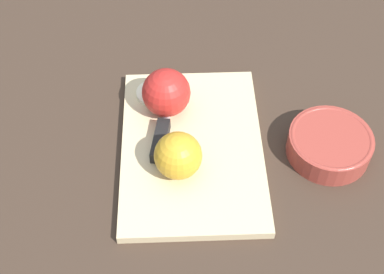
{
  "coord_description": "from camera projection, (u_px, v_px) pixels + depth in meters",
  "views": [
    {
      "loc": [
        -0.52,
        -0.01,
        0.68
      ],
      "look_at": [
        0.0,
        0.0,
        0.04
      ],
      "focal_mm": 50.0,
      "sensor_mm": 36.0,
      "label": 1
    }
  ],
  "objects": [
    {
      "name": "knife",
      "position": [
        161.0,
        135.0,
        0.84
      ],
      "size": [
        0.16,
        0.04,
        0.02
      ],
      "rotation": [
        0.0,
        0.0,
        -0.12
      ],
      "color": "silver",
      "rests_on": "cutting_board"
    },
    {
      "name": "apple_slice",
      "position": [
        153.0,
        93.0,
        0.91
      ],
      "size": [
        0.06,
        0.06,
        0.01
      ],
      "color": "beige",
      "rests_on": "cutting_board"
    },
    {
      "name": "ground_plane",
      "position": [
        192.0,
        151.0,
        0.85
      ],
      "size": [
        4.0,
        4.0,
        0.0
      ],
      "primitive_type": "plane",
      "color": "#38281E"
    },
    {
      "name": "bowl",
      "position": [
        330.0,
        145.0,
        0.83
      ],
      "size": [
        0.13,
        0.13,
        0.04
      ],
      "color": "#99382D",
      "rests_on": "ground_plane"
    },
    {
      "name": "cutting_board",
      "position": [
        192.0,
        148.0,
        0.85
      ],
      "size": [
        0.33,
        0.24,
        0.02
      ],
      "color": "#D1B789",
      "rests_on": "ground_plane"
    },
    {
      "name": "apple_half_right",
      "position": [
        166.0,
        92.0,
        0.86
      ],
      "size": [
        0.08,
        0.08,
        0.08
      ],
      "rotation": [
        0.0,
        0.0,
        0.25
      ],
      "color": "red",
      "rests_on": "cutting_board"
    },
    {
      "name": "apple_half_left",
      "position": [
        178.0,
        156.0,
        0.78
      ],
      "size": [
        0.07,
        0.07,
        0.07
      ],
      "rotation": [
        0.0,
        0.0,
        2.6
      ],
      "color": "gold",
      "rests_on": "cutting_board"
    }
  ]
}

